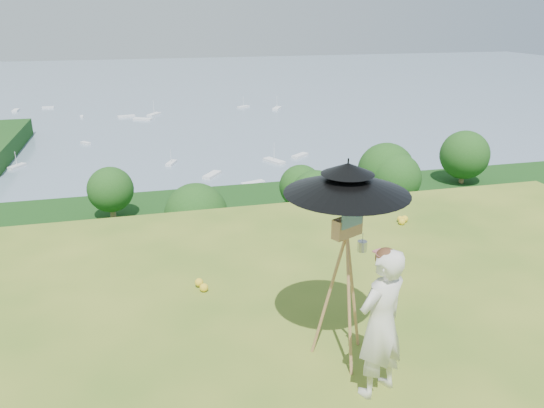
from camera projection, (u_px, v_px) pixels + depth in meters
name	position (u px, v px, depth m)	size (l,w,h in m)	color
shoreline_tier	(161.00, 274.00, 84.23)	(170.00, 28.00, 8.00)	#746B5D
bay_water	(141.00, 101.00, 233.81)	(700.00, 700.00, 0.00)	slate
slope_trees	(170.00, 267.00, 40.59)	(110.00, 50.00, 6.00)	#184314
harbor_town	(158.00, 237.00, 82.00)	(110.00, 22.00, 5.00)	beige
moored_boats	(103.00, 142.00, 158.88)	(140.00, 140.00, 0.70)	white
painter	(381.00, 323.00, 4.91)	(0.56, 0.36, 1.52)	white
field_easel	(344.00, 284.00, 5.39)	(0.66, 0.66, 1.75)	olive
sun_umbrella	(347.00, 196.00, 5.08)	(1.22, 1.22, 0.75)	black
painter_cap	(387.00, 253.00, 4.66)	(0.19, 0.22, 0.10)	#BF696B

